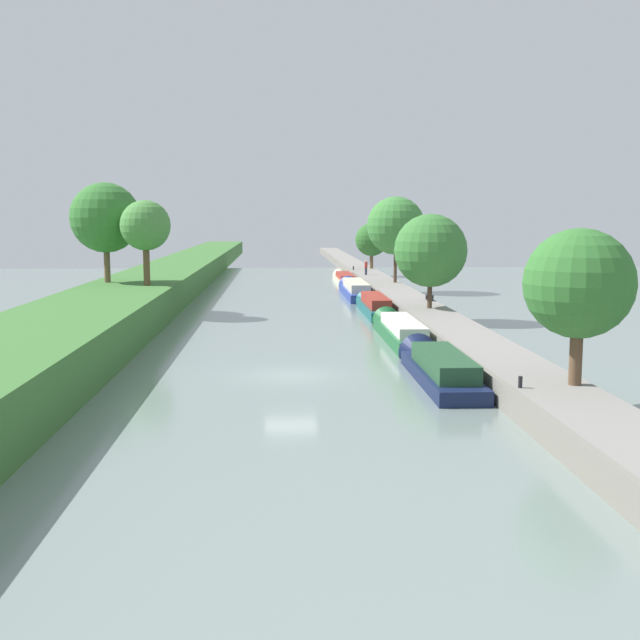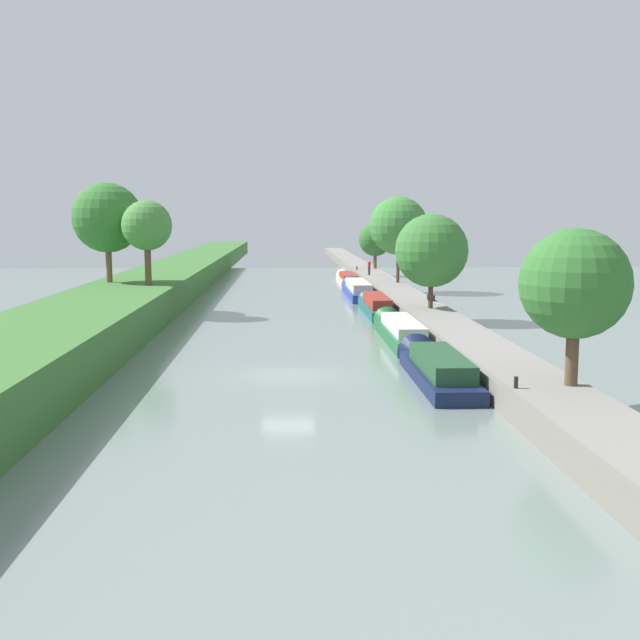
% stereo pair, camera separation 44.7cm
% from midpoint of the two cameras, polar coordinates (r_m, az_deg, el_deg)
% --- Properties ---
extents(ground_plane, '(160.00, 160.00, 0.00)m').
position_cam_midpoint_polar(ground_plane, '(37.31, -2.50, -4.06)').
color(ground_plane, slate).
extents(left_grassy_bank, '(7.15, 260.00, 2.43)m').
position_cam_midpoint_polar(left_grassy_bank, '(38.87, -20.38, -2.24)').
color(left_grassy_bank, '#3D7033').
rests_on(left_grassy_bank, ground_plane).
extents(right_towpath, '(3.33, 260.00, 1.03)m').
position_cam_midpoint_polar(right_towpath, '(38.60, 12.54, -3.07)').
color(right_towpath, gray).
rests_on(right_towpath, ground_plane).
extents(stone_quay, '(0.25, 260.00, 1.08)m').
position_cam_midpoint_polar(stone_quay, '(38.16, 9.95, -3.08)').
color(stone_quay, gray).
rests_on(stone_quay, ground_plane).
extents(narrowboat_navy, '(2.18, 11.01, 2.15)m').
position_cam_midpoint_polar(narrowboat_navy, '(36.82, 8.24, -3.40)').
color(narrowboat_navy, '#141E42').
rests_on(narrowboat_navy, ground_plane).
extents(narrowboat_green, '(2.02, 12.67, 1.97)m').
position_cam_midpoint_polar(narrowboat_green, '(48.33, 5.58, -0.74)').
color(narrowboat_green, '#1E6033').
rests_on(narrowboat_green, ground_plane).
extents(narrowboat_teal, '(1.81, 12.00, 1.99)m').
position_cam_midpoint_polar(narrowboat_teal, '(61.50, 3.75, 1.08)').
color(narrowboat_teal, '#195B60').
rests_on(narrowboat_teal, ground_plane).
extents(narrowboat_blue, '(2.11, 14.65, 2.14)m').
position_cam_midpoint_polar(narrowboat_blue, '(75.27, 2.38, 2.27)').
color(narrowboat_blue, '#283D93').
rests_on(narrowboat_blue, ground_plane).
extents(narrowboat_cream, '(1.93, 13.27, 1.83)m').
position_cam_midpoint_polar(narrowboat_cream, '(90.66, 1.62, 3.06)').
color(narrowboat_cream, beige).
rests_on(narrowboat_cream, ground_plane).
extents(tree_rightbank_near, '(4.22, 4.22, 6.06)m').
position_cam_midpoint_polar(tree_rightbank_near, '(31.31, 18.00, 2.52)').
color(tree_rightbank_near, brown).
rests_on(tree_rightbank_near, right_towpath).
extents(tree_rightbank_midnear, '(5.19, 5.19, 6.71)m').
position_cam_midpoint_polar(tree_rightbank_midnear, '(56.01, 7.85, 5.04)').
color(tree_rightbank_midnear, '#4C3828').
rests_on(tree_rightbank_midnear, right_towpath).
extents(tree_rightbank_midfar, '(5.75, 5.75, 8.51)m').
position_cam_midpoint_polar(tree_rightbank_midfar, '(78.00, 5.39, 6.87)').
color(tree_rightbank_midfar, '#4C3828').
rests_on(tree_rightbank_midfar, right_towpath).
extents(tree_rightbank_far, '(4.15, 4.15, 5.73)m').
position_cam_midpoint_polar(tree_rightbank_far, '(99.54, 3.66, 5.87)').
color(tree_rightbank_far, brown).
rests_on(tree_rightbank_far, right_towpath).
extents(tree_leftbank_downstream, '(3.73, 3.73, 6.33)m').
position_cam_midpoint_polar(tree_leftbank_downstream, '(59.57, -12.84, 6.72)').
color(tree_leftbank_downstream, brown).
rests_on(tree_leftbank_downstream, left_grassy_bank).
extents(tree_leftbank_upstream, '(5.42, 5.42, 7.74)m').
position_cam_midpoint_polar(tree_leftbank_upstream, '(63.24, -15.60, 7.20)').
color(tree_leftbank_upstream, brown).
rests_on(tree_leftbank_upstream, left_grassy_bank).
extents(person_walking, '(0.34, 0.34, 1.66)m').
position_cam_midpoint_polar(person_walking, '(88.31, 3.23, 3.87)').
color(person_walking, '#282D42').
rests_on(person_walking, right_towpath).
extents(mooring_bollard_near, '(0.16, 0.16, 0.45)m').
position_cam_midpoint_polar(mooring_bollard_near, '(30.69, 14.02, -4.42)').
color(mooring_bollard_near, black).
rests_on(mooring_bollard_near, right_towpath).
extents(mooring_bollard_far, '(0.16, 0.16, 0.45)m').
position_cam_midpoint_polar(mooring_bollard_far, '(96.86, 2.32, 3.82)').
color(mooring_bollard_far, black).
rests_on(mooring_bollard_far, right_towpath).
extents(park_bench, '(0.44, 1.50, 0.47)m').
position_cam_midpoint_polar(park_bench, '(61.60, 7.80, 1.75)').
color(park_bench, '#333338').
rests_on(park_bench, right_towpath).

